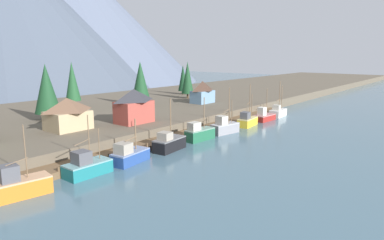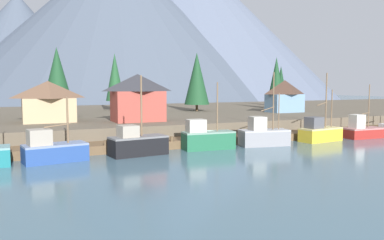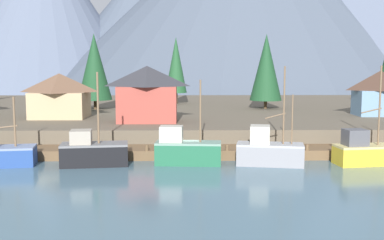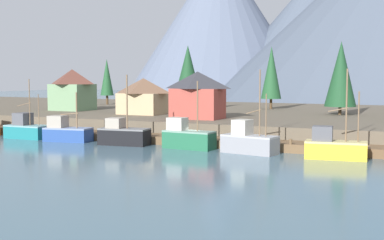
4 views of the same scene
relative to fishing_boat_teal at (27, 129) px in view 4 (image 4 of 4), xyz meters
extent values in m
cube|color=#476675|center=(24.98, 21.65, -1.75)|extent=(400.00, 400.00, 1.00)
cube|color=brown|center=(24.98, 3.65, -0.75)|extent=(80.00, 4.00, 1.00)
cylinder|color=brown|center=(-3.02, 1.85, -0.45)|extent=(0.36, 0.36, 1.60)
cylinder|color=brown|center=(4.98, 1.85, -0.45)|extent=(0.36, 0.36, 1.60)
cylinder|color=brown|center=(12.98, 1.85, -0.45)|extent=(0.36, 0.36, 1.60)
cylinder|color=brown|center=(20.98, 1.85, -0.45)|extent=(0.36, 0.36, 1.60)
cylinder|color=brown|center=(28.98, 1.85, -0.45)|extent=(0.36, 0.36, 1.60)
cylinder|color=brown|center=(36.98, 1.85, -0.45)|extent=(0.36, 0.36, 1.60)
cylinder|color=brown|center=(44.98, 1.85, -0.45)|extent=(0.36, 0.36, 1.60)
cube|color=brown|center=(24.98, 33.65, 0.00)|extent=(400.00, 56.00, 2.50)
cone|color=slate|center=(-26.63, 134.55, 27.74)|extent=(74.74, 74.74, 57.98)
cone|color=#475160|center=(7.13, 142.03, 21.62)|extent=(78.19, 78.19, 45.74)
cube|color=#196B70|center=(0.14, 0.00, -0.43)|extent=(6.27, 3.00, 1.66)
cube|color=#679496|center=(0.14, 0.00, 0.50)|extent=(6.27, 3.00, 0.20)
cube|color=#4C4C51|center=(-0.71, 0.00, 1.44)|extent=(2.05, 2.13, 1.68)
cylinder|color=brown|center=(0.57, 0.00, 3.81)|extent=(0.14, 0.14, 6.41)
cylinder|color=brown|center=(2.16, 0.01, 2.77)|extent=(0.12, 0.12, 4.34)
cylinder|color=brown|center=(-0.44, 0.00, 3.48)|extent=(2.49, 0.11, 0.66)
cube|color=navy|center=(7.42, -0.31, -0.44)|extent=(6.50, 3.62, 1.63)
cube|color=#6C7DA2|center=(7.42, -0.31, 0.48)|extent=(6.50, 3.62, 0.20)
cube|color=gray|center=(5.93, -0.54, 1.37)|extent=(2.42, 2.37, 1.57)
cylinder|color=brown|center=(8.73, -0.11, 2.93)|extent=(0.20, 0.20, 4.71)
cylinder|color=brown|center=(7.69, -0.27, 2.41)|extent=(2.64, 0.54, 0.38)
cube|color=black|center=(16.20, -0.20, -0.29)|extent=(6.53, 3.41, 1.92)
cube|color=slate|center=(16.20, -0.20, 0.76)|extent=(6.53, 3.41, 0.20)
cube|color=gray|center=(14.99, -0.35, 1.50)|extent=(2.16, 2.24, 1.28)
cylinder|color=brown|center=(16.61, -0.15, 4.22)|extent=(0.19, 0.19, 6.72)
cube|color=#1E5B3D|center=(25.09, 0.15, -0.27)|extent=(6.41, 2.76, 1.97)
cube|color=gray|center=(25.09, 0.15, 0.82)|extent=(6.41, 2.76, 0.20)
cube|color=#B2AD9E|center=(23.47, 0.27, 1.67)|extent=(2.27, 1.84, 1.51)
cylinder|color=brown|center=(26.24, 0.06, 3.88)|extent=(0.17, 0.17, 5.93)
cube|color=gray|center=(32.88, -0.28, -0.32)|extent=(6.60, 3.57, 1.86)
cube|color=#9F9FA2|center=(32.88, -0.28, 0.71)|extent=(6.60, 3.57, 0.20)
cube|color=#B2AD9E|center=(31.93, -0.12, 1.66)|extent=(2.13, 2.26, 1.71)
cylinder|color=brown|center=(34.08, -0.49, 4.47)|extent=(0.16, 0.16, 7.33)
cylinder|color=brown|center=(34.86, -0.63, 3.15)|extent=(0.13, 0.13, 4.69)
cylinder|color=brown|center=(33.32, -0.36, 3.47)|extent=(1.88, 0.43, 0.63)
cube|color=gold|center=(42.34, -0.16, -0.42)|extent=(6.53, 3.33, 1.67)
cube|color=tan|center=(42.34, -0.16, 0.52)|extent=(6.53, 3.33, 0.20)
cube|color=#4C4C51|center=(40.97, -0.34, 1.39)|extent=(2.26, 2.03, 1.55)
cylinder|color=brown|center=(43.30, -0.03, 4.40)|extent=(0.17, 0.17, 7.56)
cylinder|color=brown|center=(44.51, 0.13, 3.23)|extent=(0.15, 0.15, 5.23)
cylinder|color=brown|center=(42.49, -0.14, 3.92)|extent=(2.04, 0.39, 0.55)
cube|color=tan|center=(8.35, 17.73, 2.95)|extent=(7.01, 5.80, 3.41)
pyramid|color=brown|center=(8.35, 17.73, 5.87)|extent=(7.36, 6.09, 2.43)
cube|color=#9E4238|center=(20.20, 13.08, 3.43)|extent=(7.11, 4.58, 4.37)
pyramid|color=#2D2D33|center=(20.20, 13.08, 6.85)|extent=(7.46, 4.81, 2.46)
cube|color=#6B8E66|center=(-8.16, 20.43, 3.61)|extent=(6.55, 5.82, 4.73)
pyramid|color=brown|center=(-8.16, 20.43, 7.32)|extent=(6.87, 6.11, 2.68)
cylinder|color=#4C3823|center=(23.23, 39.39, 2.22)|extent=(0.50, 0.50, 1.96)
cone|color=#1E4C28|center=(23.23, 39.39, 8.09)|extent=(3.79, 3.79, 9.78)
cylinder|color=#4C3823|center=(37.55, 29.91, 1.91)|extent=(0.50, 0.50, 1.33)
cone|color=#194223|center=(37.55, 29.91, 7.76)|extent=(5.02, 5.02, 10.37)
cylinder|color=#4C3823|center=(-13.72, 39.31, 2.25)|extent=(0.50, 0.50, 2.00)
cone|color=#1E4C28|center=(-13.72, 39.31, 7.19)|extent=(2.87, 2.87, 7.90)
cylinder|color=#4C3823|center=(10.81, 29.19, 2.00)|extent=(0.50, 0.50, 1.50)
cone|color=#194223|center=(10.81, 29.19, 7.84)|extent=(5.26, 5.26, 10.19)
camera|label=1|loc=(-25.95, -39.46, 15.02)|focal=32.68mm
camera|label=2|loc=(3.59, -42.18, 6.57)|focal=37.01mm
camera|label=3|loc=(24.77, -44.45, 8.39)|focal=44.22mm
camera|label=4|loc=(52.11, -55.66, 7.39)|focal=48.96mm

